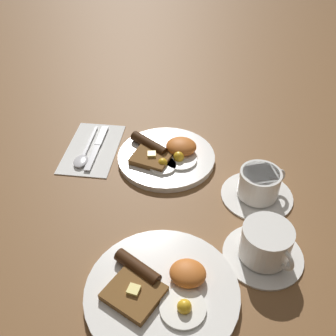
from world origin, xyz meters
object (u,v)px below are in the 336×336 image
Objects in this scene: knife at (98,145)px; spoon at (83,157)px; breakfast_plate_near at (167,155)px; teacup_far at (266,245)px; breakfast_plate_far at (162,290)px; teacup_near at (259,186)px.

knife is 0.06m from spoon.
breakfast_plate_near is 1.55× the size of teacup_far.
teacup_far is (-0.24, 0.25, 0.02)m from breakfast_plate_near.
knife is at bearing 156.18° from spoon.
breakfast_plate_far is 1.54× the size of spoon.
teacup_near is at bearing -119.12° from breakfast_plate_far.
breakfast_plate_far is 1.47× the size of knife.
breakfast_plate_near is 1.50× the size of teacup_near.
knife is at bearing -56.80° from breakfast_plate_far.
knife is at bearing -14.13° from teacup_near.
spoon is (0.43, -0.05, -0.02)m from teacup_near.
teacup_near is at bearing 71.58° from knife.
teacup_far reaches higher than breakfast_plate_far.
teacup_far is 0.50m from spoon.
spoon is at bearing -25.49° from teacup_far.
spoon is at bearing -23.42° from knife.
breakfast_plate_near is 1.36× the size of spoon.
breakfast_plate_far is 0.33m from teacup_near.
teacup_near reaches higher than spoon.
breakfast_plate_near is at bearing 96.12° from spoon.
breakfast_plate_far reaches higher than knife.
knife is (0.25, -0.39, -0.00)m from breakfast_plate_far.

